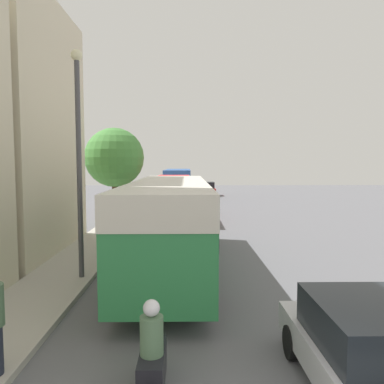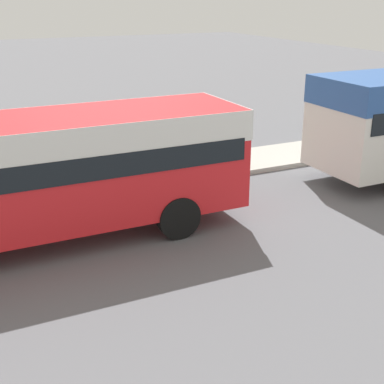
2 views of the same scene
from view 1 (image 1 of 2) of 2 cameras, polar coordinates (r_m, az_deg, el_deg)
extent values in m
cube|color=#2D8447|center=(13.29, -3.36, -4.08)|extent=(2.50, 11.19, 2.65)
cube|color=silver|center=(13.18, -3.38, -0.09)|extent=(2.53, 11.24, 0.79)
cube|color=black|center=(13.24, -3.37, -2.66)|extent=(2.55, 10.74, 0.58)
cylinder|color=black|center=(17.01, -6.72, -6.74)|extent=(0.28, 1.00, 1.00)
cylinder|color=black|center=(16.93, 1.10, -6.76)|extent=(0.28, 1.00, 1.00)
cylinder|color=black|center=(10.35, -10.78, -14.17)|extent=(0.28, 1.00, 1.00)
cylinder|color=black|center=(10.22, 2.44, -14.35)|extent=(0.28, 1.00, 1.00)
cube|color=red|center=(26.38, -3.03, -0.20)|extent=(2.45, 9.42, 2.31)
cube|color=white|center=(26.33, -3.03, 1.56)|extent=(2.47, 9.46, 0.69)
cube|color=black|center=(26.36, -3.03, 0.43)|extent=(2.50, 9.04, 0.51)
cylinder|color=black|center=(29.46, -4.99, -1.98)|extent=(0.28, 1.00, 1.00)
cylinder|color=black|center=(29.38, -0.60, -1.98)|extent=(0.28, 1.00, 1.00)
cylinder|color=black|center=(23.68, -6.01, -3.56)|extent=(0.28, 1.00, 1.00)
cylinder|color=black|center=(23.59, -0.55, -3.57)|extent=(0.28, 1.00, 1.00)
cube|color=silver|center=(39.15, -2.17, 1.54)|extent=(2.53, 9.73, 2.60)
cube|color=#2D569E|center=(39.12, -2.17, 2.87)|extent=(2.55, 9.78, 0.78)
cube|color=black|center=(39.14, -2.17, 2.01)|extent=(2.58, 9.34, 0.57)
cylinder|color=black|center=(42.29, -3.64, -0.02)|extent=(0.28, 1.00, 1.00)
cylinder|color=black|center=(42.24, -0.49, -0.01)|extent=(0.28, 1.00, 1.00)
cylinder|color=black|center=(36.29, -4.11, -0.76)|extent=(0.28, 1.00, 1.00)
cylinder|color=black|center=(36.23, -0.43, -0.76)|extent=(0.28, 1.00, 1.00)
cube|color=black|center=(6.49, -6.03, -25.12)|extent=(0.38, 1.10, 0.55)
cylinder|color=black|center=(7.32, -5.39, -23.91)|extent=(0.10, 0.64, 0.64)
cylinder|color=#4C6B4C|center=(6.13, -6.17, -20.90)|extent=(0.36, 0.36, 0.60)
sphere|color=silver|center=(5.96, -6.20, -17.16)|extent=(0.26, 0.26, 0.26)
cube|color=#B7B7BC|center=(7.18, 25.15, -22.49)|extent=(1.87, 4.01, 0.54)
cube|color=black|center=(6.93, 25.33, -17.90)|extent=(1.65, 2.20, 0.70)
cylinder|color=black|center=(8.06, 14.98, -21.25)|extent=(0.22, 0.64, 0.64)
cylinder|color=black|center=(8.65, 26.71, -19.70)|extent=(0.22, 0.64, 0.64)
cube|color=red|center=(43.55, 2.33, 0.25)|extent=(1.76, 3.85, 0.56)
cube|color=black|center=(43.51, 2.34, 1.08)|extent=(1.55, 2.12, 0.72)
cylinder|color=black|center=(42.44, 3.51, -0.24)|extent=(0.22, 0.64, 0.64)
cylinder|color=black|center=(42.35, 1.33, -0.25)|extent=(0.22, 0.64, 0.64)
cylinder|color=black|center=(44.81, 3.28, 0.01)|extent=(0.22, 0.64, 0.64)
cylinder|color=black|center=(44.72, 1.21, 0.00)|extent=(0.22, 0.64, 0.64)
cylinder|color=#232838|center=(30.40, -8.80, -1.64)|extent=(0.28, 0.28, 0.89)
cylinder|color=#4C6B4C|center=(30.32, -8.82, -0.11)|extent=(0.35, 0.35, 0.74)
sphere|color=tan|center=(30.29, -8.83, 0.81)|extent=(0.24, 0.24, 0.24)
cylinder|color=brown|center=(22.57, -11.62, -1.51)|extent=(0.36, 0.36, 2.66)
sphere|color=#47893D|center=(22.46, -11.73, 5.17)|extent=(3.46, 3.46, 3.46)
cylinder|color=#47474C|center=(12.26, -16.81, 3.10)|extent=(0.16, 0.16, 6.79)
sphere|color=beige|center=(12.70, -17.19, 19.30)|extent=(0.36, 0.36, 0.36)
camera|label=2|loc=(26.79, 21.90, 7.28)|focal=50.00mm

